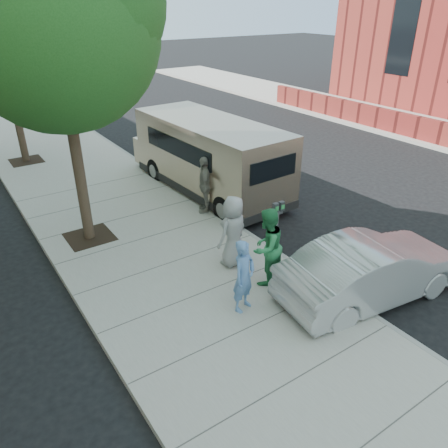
{
  "coord_description": "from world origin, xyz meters",
  "views": [
    {
      "loc": [
        -5.11,
        -8.3,
        5.95
      ],
      "look_at": [
        0.14,
        -0.55,
        1.1
      ],
      "focal_mm": 35.0,
      "sensor_mm": 36.0,
      "label": 1
    }
  ],
  "objects_px": {
    "person_striped_polo": "(205,184)",
    "tree_near": "(57,19)",
    "sedan": "(372,270)",
    "van": "(208,155)",
    "person_officer": "(244,276)",
    "tree_far": "(0,32)",
    "person_green_shirt": "(267,247)",
    "person_gray_shirt": "(233,231)",
    "parking_meter": "(278,218)"
  },
  "relations": [
    {
      "from": "sedan",
      "to": "person_officer",
      "type": "relative_size",
      "value": 2.73
    },
    {
      "from": "tree_near",
      "to": "person_green_shirt",
      "type": "distance_m",
      "value": 6.76
    },
    {
      "from": "person_green_shirt",
      "to": "parking_meter",
      "type": "bearing_deg",
      "value": -160.01
    },
    {
      "from": "person_green_shirt",
      "to": "person_gray_shirt",
      "type": "bearing_deg",
      "value": -98.18
    },
    {
      "from": "tree_near",
      "to": "person_striped_polo",
      "type": "xyz_separation_m",
      "value": [
        3.45,
        -0.38,
        -4.53
      ]
    },
    {
      "from": "person_officer",
      "to": "person_striped_polo",
      "type": "relative_size",
      "value": 0.92
    },
    {
      "from": "sedan",
      "to": "person_gray_shirt",
      "type": "relative_size",
      "value": 2.46
    },
    {
      "from": "person_green_shirt",
      "to": "person_striped_polo",
      "type": "relative_size",
      "value": 1.04
    },
    {
      "from": "tree_near",
      "to": "van",
      "type": "xyz_separation_m",
      "value": [
        4.55,
        1.16,
        -4.24
      ]
    },
    {
      "from": "tree_far",
      "to": "sedan",
      "type": "distance_m",
      "value": 14.78
    },
    {
      "from": "sedan",
      "to": "van",
      "type": "bearing_deg",
      "value": 4.46
    },
    {
      "from": "parking_meter",
      "to": "van",
      "type": "height_order",
      "value": "van"
    },
    {
      "from": "tree_far",
      "to": "person_green_shirt",
      "type": "bearing_deg",
      "value": -77.69
    },
    {
      "from": "person_green_shirt",
      "to": "sedan",
      "type": "bearing_deg",
      "value": 118.22
    },
    {
      "from": "person_striped_polo",
      "to": "person_officer",
      "type": "bearing_deg",
      "value": 10.84
    },
    {
      "from": "tree_far",
      "to": "person_striped_polo",
      "type": "bearing_deg",
      "value": -66.6
    },
    {
      "from": "sedan",
      "to": "person_gray_shirt",
      "type": "bearing_deg",
      "value": 41.43
    },
    {
      "from": "van",
      "to": "person_officer",
      "type": "height_order",
      "value": "van"
    },
    {
      "from": "person_gray_shirt",
      "to": "person_striped_polo",
      "type": "height_order",
      "value": "person_gray_shirt"
    },
    {
      "from": "parking_meter",
      "to": "person_officer",
      "type": "bearing_deg",
      "value": -145.48
    },
    {
      "from": "tree_near",
      "to": "parking_meter",
      "type": "height_order",
      "value": "tree_near"
    },
    {
      "from": "tree_near",
      "to": "sedan",
      "type": "bearing_deg",
      "value": -54.35
    },
    {
      "from": "tree_far",
      "to": "van",
      "type": "xyz_separation_m",
      "value": [
        4.55,
        -6.44,
        -3.57
      ]
    },
    {
      "from": "van",
      "to": "person_striped_polo",
      "type": "relative_size",
      "value": 3.89
    },
    {
      "from": "parking_meter",
      "to": "van",
      "type": "xyz_separation_m",
      "value": [
        1.04,
        4.79,
        0.08
      ]
    },
    {
      "from": "person_officer",
      "to": "person_gray_shirt",
      "type": "distance_m",
      "value": 1.76
    },
    {
      "from": "tree_far",
      "to": "person_officer",
      "type": "xyz_separation_m",
      "value": [
        1.6,
        -12.44,
        -3.93
      ]
    },
    {
      "from": "sedan",
      "to": "person_officer",
      "type": "bearing_deg",
      "value": 74.42
    },
    {
      "from": "van",
      "to": "sedan",
      "type": "xyz_separation_m",
      "value": [
        -0.29,
        -7.09,
        -0.59
      ]
    },
    {
      "from": "parking_meter",
      "to": "person_striped_polo",
      "type": "height_order",
      "value": "person_striped_polo"
    },
    {
      "from": "person_striped_polo",
      "to": "tree_far",
      "type": "bearing_deg",
      "value": -123.19
    },
    {
      "from": "tree_far",
      "to": "van",
      "type": "bearing_deg",
      "value": -54.77
    },
    {
      "from": "person_green_shirt",
      "to": "person_gray_shirt",
      "type": "relative_size",
      "value": 1.03
    },
    {
      "from": "person_officer",
      "to": "person_green_shirt",
      "type": "bearing_deg",
      "value": 7.63
    },
    {
      "from": "person_striped_polo",
      "to": "tree_near",
      "type": "bearing_deg",
      "value": -62.9
    },
    {
      "from": "van",
      "to": "tree_far",
      "type": "bearing_deg",
      "value": 122.47
    },
    {
      "from": "tree_near",
      "to": "person_officer",
      "type": "bearing_deg",
      "value": -71.67
    },
    {
      "from": "tree_near",
      "to": "van",
      "type": "distance_m",
      "value": 6.32
    },
    {
      "from": "person_green_shirt",
      "to": "person_gray_shirt",
      "type": "height_order",
      "value": "person_green_shirt"
    },
    {
      "from": "van",
      "to": "person_gray_shirt",
      "type": "xyz_separation_m",
      "value": [
        -2.12,
        -4.45,
        -0.28
      ]
    },
    {
      "from": "person_gray_shirt",
      "to": "tree_near",
      "type": "bearing_deg",
      "value": -68.21
    },
    {
      "from": "tree_near",
      "to": "sedan",
      "type": "relative_size",
      "value": 1.73
    },
    {
      "from": "parking_meter",
      "to": "person_green_shirt",
      "type": "height_order",
      "value": "person_green_shirt"
    },
    {
      "from": "person_gray_shirt",
      "to": "person_green_shirt",
      "type": "bearing_deg",
      "value": 84.74
    },
    {
      "from": "van",
      "to": "sedan",
      "type": "relative_size",
      "value": 1.55
    },
    {
      "from": "sedan",
      "to": "parking_meter",
      "type": "bearing_deg",
      "value": 24.92
    },
    {
      "from": "sedan",
      "to": "person_gray_shirt",
      "type": "height_order",
      "value": "person_gray_shirt"
    },
    {
      "from": "parking_meter",
      "to": "tree_far",
      "type": "bearing_deg",
      "value": 109.54
    },
    {
      "from": "tree_near",
      "to": "person_officer",
      "type": "height_order",
      "value": "tree_near"
    },
    {
      "from": "van",
      "to": "person_green_shirt",
      "type": "distance_m",
      "value": 5.83
    }
  ]
}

